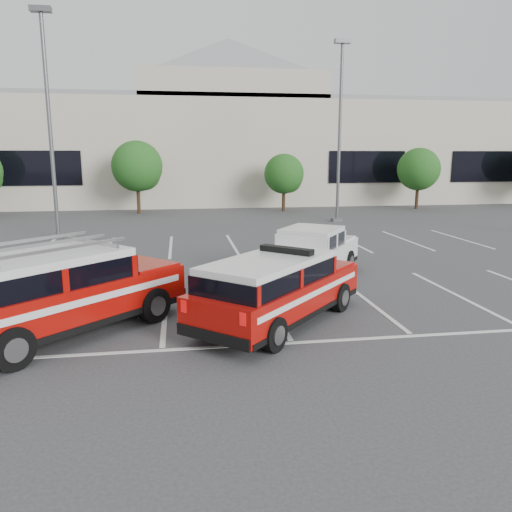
{
  "coord_description": "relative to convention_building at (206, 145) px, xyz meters",
  "views": [
    {
      "loc": [
        -2.25,
        -12.54,
        3.88
      ],
      "look_at": [
        -0.14,
        1.28,
        1.05
      ],
      "focal_mm": 35.0,
      "sensor_mm": 36.0,
      "label": 1
    }
  ],
  "objects": [
    {
      "name": "tree_right",
      "position": [
        14.91,
        -9.82,
        -1.95
      ],
      "size": [
        3.07,
        3.07,
        4.42
      ],
      "color": "#3F2B19",
      "rests_on": "ground"
    },
    {
      "name": "light_pole_left",
      "position": [
        -8.18,
        -19.86,
        0.47
      ],
      "size": [
        0.9,
        0.6,
        10.24
      ],
      "color": "#59595E",
      "rests_on": "ground"
    },
    {
      "name": "ladder_suv",
      "position": [
        -5.09,
        -33.44,
        -3.88
      ],
      "size": [
        5.25,
        5.18,
        2.09
      ],
      "rotation": [
        0.0,
        0.0,
        -0.8
      ],
      "color": "#990B07",
      "rests_on": "ground"
    },
    {
      "name": "tree_mid_left",
      "position": [
        -5.09,
        -9.82,
        -1.68
      ],
      "size": [
        3.37,
        3.37,
        4.85
      ],
      "color": "#3F2B19",
      "rests_on": "ground"
    },
    {
      "name": "ground",
      "position": [
        -0.18,
        -31.86,
        -4.72
      ],
      "size": [
        120.0,
        120.0,
        0.0
      ],
      "primitive_type": "plane",
      "color": "#353538",
      "rests_on": "ground"
    },
    {
      "name": "light_pole_mid",
      "position": [
        6.82,
        -15.86,
        0.47
      ],
      "size": [
        0.9,
        0.6,
        10.24
      ],
      "color": "#59595E",
      "rests_on": "ground"
    },
    {
      "name": "white_pickup",
      "position": [
        1.42,
        -29.64,
        -4.07
      ],
      "size": [
        4.56,
        5.43,
        1.64
      ],
      "rotation": [
        0.0,
        0.0,
        -0.61
      ],
      "color": "silver",
      "rests_on": "ground"
    },
    {
      "name": "stall_markings",
      "position": [
        -0.18,
        -27.36,
        -4.71
      ],
      "size": [
        23.0,
        15.0,
        0.01
      ],
      "primitive_type": "cube",
      "color": "silver",
      "rests_on": "ground"
    },
    {
      "name": "tree_mid_right",
      "position": [
        4.91,
        -9.82,
        -2.22
      ],
      "size": [
        2.77,
        2.77,
        3.99
      ],
      "color": "#3F2B19",
      "rests_on": "ground"
    },
    {
      "name": "fire_chief_suv",
      "position": [
        -0.26,
        -33.42,
        -4.0
      ],
      "size": [
        4.71,
        4.92,
        1.76
      ],
      "rotation": [
        0.0,
        0.0,
        -0.74
      ],
      "color": "#990B07",
      "rests_on": "ground"
    },
    {
      "name": "convention_building",
      "position": [
        0.0,
        0.0,
        0.0
      ],
      "size": [
        60.0,
        16.99,
        13.2
      ],
      "color": "beige",
      "rests_on": "ground"
    }
  ]
}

